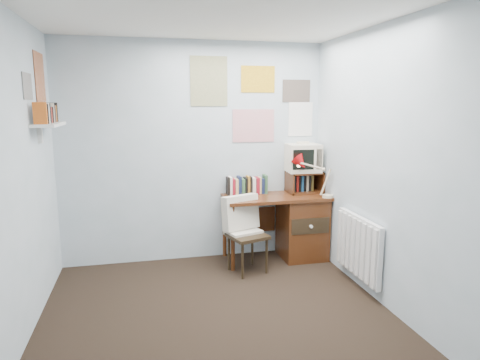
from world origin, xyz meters
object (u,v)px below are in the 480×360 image
object	(u,v)px
desk_chair	(248,236)
tv_riser	(304,182)
crt_tv	(303,156)
desk_lamp	(328,179)
wall_shelf	(49,124)
desk	(297,224)
radiator	(359,246)

from	to	relation	value
desk_chair	tv_riser	bearing A→B (deg)	9.58
tv_riser	crt_tv	size ratio (longest dim) A/B	1.06
desk_chair	desk_lamp	bearing A→B (deg)	-12.70
crt_tv	wall_shelf	bearing A→B (deg)	-165.58
desk	desk_lamp	world-z (taller)	desk_lamp
crt_tv	wall_shelf	size ratio (longest dim) A/B	0.61
crt_tv	wall_shelf	xyz separation A→B (m)	(-2.67, -0.51, 0.43)
desk_chair	wall_shelf	size ratio (longest dim) A/B	1.29
desk	wall_shelf	world-z (taller)	wall_shelf
desk_chair	desk_lamp	world-z (taller)	desk_lamp
desk	radiator	xyz separation A→B (m)	(0.29, -0.93, 0.01)
tv_riser	crt_tv	bearing A→B (deg)	139.57
desk_chair	desk	bearing A→B (deg)	6.25
desk_lamp	wall_shelf	distance (m)	2.92
tv_riser	wall_shelf	size ratio (longest dim) A/B	0.65
desk	crt_tv	world-z (taller)	crt_tv
desk_lamp	wall_shelf	world-z (taller)	wall_shelf
tv_riser	crt_tv	distance (m)	0.31
desk_chair	radiator	xyz separation A→B (m)	(0.97, -0.62, 0.02)
desk_chair	radiator	bearing A→B (deg)	-50.57
desk_chair	radiator	size ratio (longest dim) A/B	1.00
desk_chair	wall_shelf	world-z (taller)	wall_shelf
desk	desk_lamp	distance (m)	0.67
desk	radiator	distance (m)	0.97
tv_riser	crt_tv	xyz separation A→B (m)	(-0.02, 0.02, 0.30)
desk	wall_shelf	xyz separation A→B (m)	(-2.57, -0.38, 1.21)
desk_lamp	radiator	size ratio (longest dim) A/B	0.53
desk_lamp	crt_tv	xyz separation A→B (m)	(-0.17, 0.35, 0.22)
desk_lamp	crt_tv	size ratio (longest dim) A/B	1.13
desk_lamp	crt_tv	distance (m)	0.45
tv_riser	radiator	distance (m)	1.15
tv_riser	crt_tv	world-z (taller)	crt_tv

